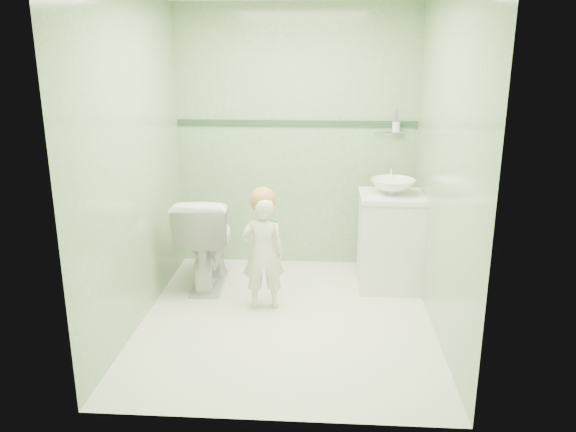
{
  "coord_description": "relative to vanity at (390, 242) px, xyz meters",
  "views": [
    {
      "loc": [
        0.27,
        -3.93,
        1.97
      ],
      "look_at": [
        0.0,
        0.15,
        0.78
      ],
      "focal_mm": 35.13,
      "sensor_mm": 36.0,
      "label": 1
    }
  ],
  "objects": [
    {
      "name": "vanity",
      "position": [
        0.0,
        0.0,
        0.0
      ],
      "size": [
        0.52,
        0.5,
        0.8
      ],
      "primitive_type": "cube",
      "color": "silver",
      "rests_on": "ground"
    },
    {
      "name": "counter",
      "position": [
        0.0,
        0.0,
        0.41
      ],
      "size": [
        0.54,
        0.52,
        0.04
      ],
      "primitive_type": "cube",
      "color": "white",
      "rests_on": "vanity"
    },
    {
      "name": "teal_toothbrush",
      "position": [
        -0.95,
        -0.62,
        0.36
      ],
      "size": [
        0.11,
        0.14,
        0.08
      ],
      "color": "#0A875C",
      "rests_on": "toddler"
    },
    {
      "name": "trim_stripe",
      "position": [
        -0.84,
        0.54,
        0.95
      ],
      "size": [
        2.2,
        0.02,
        0.05
      ],
      "primitive_type": "cube",
      "color": "#2B4732",
      "rests_on": "room_shell"
    },
    {
      "name": "hair_cap",
      "position": [
        -1.04,
        -0.48,
        0.48
      ],
      "size": [
        0.2,
        0.2,
        0.2
      ],
      "primitive_type": "sphere",
      "color": "#B37F42",
      "rests_on": "toddler"
    },
    {
      "name": "cup_holder",
      "position": [
        0.05,
        0.48,
        0.93
      ],
      "size": [
        0.26,
        0.07,
        0.21
      ],
      "color": "silver",
      "rests_on": "room_shell"
    },
    {
      "name": "room_shell",
      "position": [
        -0.84,
        -0.7,
        0.8
      ],
      "size": [
        2.5,
        2.54,
        2.4
      ],
      "color": "#7FAD7B",
      "rests_on": "ground"
    },
    {
      "name": "basin",
      "position": [
        0.0,
        0.0,
        0.49
      ],
      "size": [
        0.37,
        0.37,
        0.13
      ],
      "primitive_type": "imported",
      "color": "white",
      "rests_on": "counter"
    },
    {
      "name": "faucet",
      "position": [
        0.0,
        0.19,
        0.57
      ],
      "size": [
        0.03,
        0.13,
        0.18
      ],
      "color": "silver",
      "rests_on": "counter"
    },
    {
      "name": "toddler",
      "position": [
        -1.04,
        -0.51,
        0.06
      ],
      "size": [
        0.37,
        0.27,
        0.92
      ],
      "primitive_type": "imported",
      "rotation": [
        0.0,
        0.0,
        3.3
      ],
      "color": "white",
      "rests_on": "ground"
    },
    {
      "name": "ground",
      "position": [
        -0.84,
        -0.7,
        -0.4
      ],
      "size": [
        2.5,
        2.5,
        0.0
      ],
      "primitive_type": "plane",
      "color": "silver",
      "rests_on": "ground"
    },
    {
      "name": "toilet",
      "position": [
        -1.58,
        -0.06,
        0.01
      ],
      "size": [
        0.49,
        0.82,
        0.81
      ],
      "primitive_type": "imported",
      "rotation": [
        0.0,
        0.0,
        3.19
      ],
      "color": "white",
      "rests_on": "ground"
    }
  ]
}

